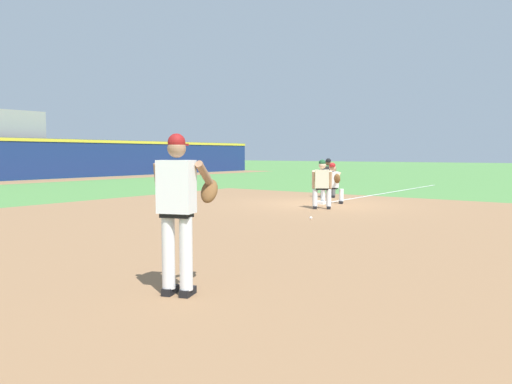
{
  "coord_description": "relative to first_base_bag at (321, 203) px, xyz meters",
  "views": [
    {
      "loc": [
        -14.17,
        -7.88,
        1.63
      ],
      "look_at": [
        -7.13,
        -2.67,
        0.96
      ],
      "focal_mm": 35.0,
      "sensor_mm": 36.0,
      "label": 1
    }
  ],
  "objects": [
    {
      "name": "ground_plane",
      "position": [
        0.0,
        0.0,
        -0.04
      ],
      "size": [
        160.0,
        160.0,
        0.0
      ],
      "primitive_type": "plane",
      "color": "#518942"
    },
    {
      "name": "infield_dirt_patch",
      "position": [
        -5.09,
        -1.91,
        -0.04
      ],
      "size": [
        18.0,
        18.0,
        0.01
      ],
      "primitive_type": "cube",
      "color": "#936B47",
      "rests_on": "ground"
    },
    {
      "name": "warning_track_strip",
      "position": [
        0.0,
        20.0,
        -0.04
      ],
      "size": [
        48.0,
        3.2,
        0.01
      ],
      "primitive_type": "cube",
      "color": "#936B47",
      "rests_on": "ground"
    },
    {
      "name": "foul_line_stripe",
      "position": [
        5.94,
        0.0,
        -0.04
      ],
      "size": [
        11.87,
        0.1,
        0.0
      ],
      "primitive_type": "cube",
      "color": "white",
      "rests_on": "ground"
    },
    {
      "name": "first_base_bag",
      "position": [
        0.0,
        0.0,
        0.0
      ],
      "size": [
        0.38,
        0.38,
        0.09
      ],
      "primitive_type": "cube",
      "color": "white",
      "rests_on": "ground"
    },
    {
      "name": "baseball",
      "position": [
        -3.48,
        -1.66,
        -0.01
      ],
      "size": [
        0.07,
        0.07,
        0.07
      ],
      "primitive_type": "sphere",
      "color": "white",
      "rests_on": "ground"
    },
    {
      "name": "pitcher",
      "position": [
        -10.14,
        -3.81,
        1.01
      ],
      "size": [
        0.81,
        0.6,
        1.86
      ],
      "color": "black",
      "rests_on": "ground"
    },
    {
      "name": "first_baseman",
      "position": [
        0.34,
        -0.24,
        0.69
      ],
      "size": [
        0.85,
        0.94,
        1.34
      ],
      "color": "black",
      "rests_on": "ground"
    },
    {
      "name": "baserunner",
      "position": [
        -1.28,
        -0.74,
        0.75
      ],
      "size": [
        0.62,
        0.68,
        1.46
      ],
      "color": "black",
      "rests_on": "ground"
    },
    {
      "name": "umpire",
      "position": [
        2.24,
        0.95,
        0.75
      ],
      "size": [
        0.58,
        0.67,
        1.46
      ],
      "color": "black",
      "rests_on": "ground"
    }
  ]
}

